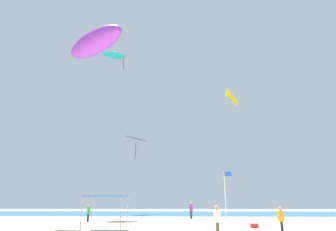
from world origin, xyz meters
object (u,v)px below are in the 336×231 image
Objects in this scene: cooler_box at (254,225)px; kite_diamond_black at (136,140)px; canopy_tent at (106,198)px; kite_delta_teal at (115,54)px; person_near_tent at (88,212)px; person_rightmost at (217,218)px; kite_parafoil_yellow at (232,98)px; person_leftmost at (191,209)px; kite_inflatable_purple at (95,42)px; banner_flag at (226,194)px; person_central at (281,218)px.

kite_diamond_black is at bearing 116.68° from cooler_box.
kite_delta_teal reaches higher than canopy_tent.
person_near_tent is at bearing 25.46° from kite_diamond_black.
kite_parafoil_yellow is (7.03, 27.84, 17.05)m from person_rightmost.
person_leftmost is 21.11m from kite_inflatable_purple.
cooler_box is at bearing 58.07° from kite_diamond_black.
person_rightmost is at bearing -120.11° from cooler_box.
person_leftmost is 17.87m from person_rightmost.
person_near_tent is 29.11m from kite_parafoil_yellow.
person_leftmost is at bearing 122.45° from kite_delta_teal.
kite_diamond_black is (-10.43, 24.96, 9.42)m from banner_flag.
person_near_tent is at bearing -120.82° from person_rightmost.
banner_flag is at bearing -152.91° from kite_parafoil_yellow.
person_leftmost is (10.26, 5.43, 0.13)m from person_near_tent.
kite_delta_teal is (-18.44, -5.21, 5.46)m from kite_parafoil_yellow.
person_leftmost reaches higher than person_rightmost.
canopy_tent is 0.72× the size of kite_diamond_black.
banner_flag is 1.49× the size of kite_parafoil_yellow.
kite_parafoil_yellow reaches higher than kite_diamond_black.
canopy_tent is 1.47× the size of person_leftmost.
person_rightmost is at bearing 47.38° from kite_diamond_black.
cooler_box is at bearing 38.13° from person_near_tent.
person_leftmost is at bearing -176.00° from kite_parafoil_yellow.
person_near_tent is 21.60m from kite_diamond_black.
kite_delta_teal is at bearing 59.47° from person_central.
kite_inflatable_purple reaches higher than person_rightmost.
kite_inflatable_purple is (-14.05, 2.96, 17.36)m from cooler_box.
kite_inflatable_purple reaches higher than kite_diamond_black.
kite_inflatable_purple is (-12.02, 3.14, 15.07)m from banner_flag.
kite_delta_teal reaches higher than person_rightmost.
kite_diamond_black is at bearing 120.02° from kite_parafoil_yellow.
banner_flag reaches higher than person_rightmost.
person_rightmost is 0.45× the size of kite_diamond_black.
person_rightmost is (7.23, -4.14, -1.15)m from canopy_tent.
banner_flag is 1.10× the size of kite_diamond_black.
person_near_tent is at bearing 171.98° from kite_parafoil_yellow.
person_rightmost is 2.99× the size of cooler_box.
kite_delta_teal is 14.78m from kite_inflatable_purple.
banner_flag is 19.53m from kite_inflatable_purple.
canopy_tent is 0.35× the size of kite_inflatable_purple.
person_leftmost is 0.44× the size of banner_flag.
person_central is 33.96m from kite_diamond_black.
person_leftmost is at bearing 38.92° from person_central.
person_near_tent is 0.58× the size of kite_parafoil_yellow.
kite_inflatable_purple reaches higher than canopy_tent.
person_leftmost is 18.92m from kite_diamond_black.
kite_parafoil_yellow is (17.82, 15.40, 17.11)m from person_near_tent.
banner_flag is at bearing 34.12° from person_near_tent.
canopy_tent reaches higher than cooler_box.
kite_diamond_black reaches higher than person_near_tent.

